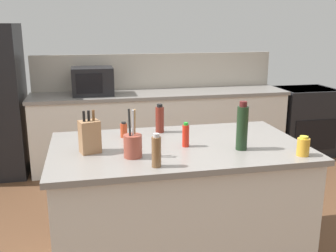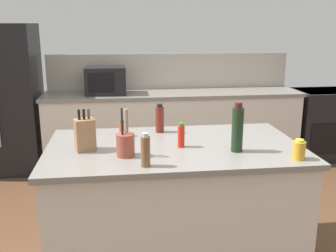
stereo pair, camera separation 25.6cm
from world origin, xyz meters
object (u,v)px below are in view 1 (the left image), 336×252
at_px(wine_bottle, 242,127).
at_px(vinegar_bottle, 160,119).
at_px(knife_block, 90,136).
at_px(hot_sauce_bottle, 186,135).
at_px(microwave, 93,81).
at_px(honey_jar, 303,146).
at_px(spice_jar_paprika, 124,130).
at_px(utensil_crock, 133,145).
at_px(range_oven, 304,120).
at_px(pepper_grinder, 156,151).

height_order(wine_bottle, vinegar_bottle, wine_bottle).
xyz_separation_m(knife_block, hot_sauce_bottle, (0.66, -0.01, -0.03)).
bearing_deg(hot_sauce_bottle, microwave, 104.51).
bearing_deg(honey_jar, spice_jar_paprika, 148.56).
bearing_deg(utensil_crock, range_oven, 41.70).
xyz_separation_m(range_oven, hot_sauce_bottle, (-2.30, -2.25, 0.56)).
bearing_deg(pepper_grinder, range_oven, 45.35).
height_order(utensil_crock, honey_jar, utensil_crock).
distance_m(wine_bottle, vinegar_bottle, 0.72).
bearing_deg(microwave, vinegar_bottle, -75.57).
bearing_deg(pepper_grinder, honey_jar, 0.31).
xyz_separation_m(knife_block, pepper_grinder, (0.39, -0.36, -0.01)).
distance_m(knife_block, wine_bottle, 1.03).
distance_m(knife_block, utensil_crock, 0.31).
bearing_deg(knife_block, honey_jar, -31.00).
relative_size(knife_block, vinegar_bottle, 1.26).
relative_size(hot_sauce_bottle, spice_jar_paprika, 1.46).
bearing_deg(microwave, hot_sauce_bottle, -75.49).
distance_m(range_oven, honey_jar, 3.09).
bearing_deg(pepper_grinder, utensil_crock, 119.35).
height_order(pepper_grinder, vinegar_bottle, vinegar_bottle).
height_order(microwave, wine_bottle, wine_bottle).
bearing_deg(range_oven, hot_sauce_bottle, -135.61).
relative_size(hot_sauce_bottle, vinegar_bottle, 0.76).
height_order(range_oven, knife_block, knife_block).
xyz_separation_m(pepper_grinder, vinegar_bottle, (0.17, 0.76, 0.01)).
relative_size(utensil_crock, spice_jar_paprika, 2.66).
distance_m(spice_jar_paprika, vinegar_bottle, 0.31).
bearing_deg(wine_bottle, hot_sauce_bottle, 158.40).
xyz_separation_m(pepper_grinder, spice_jar_paprika, (-0.13, 0.68, -0.04)).
distance_m(pepper_grinder, wine_bottle, 0.67).
bearing_deg(utensil_crock, spice_jar_paprika, 91.30).
bearing_deg(microwave, range_oven, -0.00).
bearing_deg(range_oven, spice_jar_paprika, -144.59).
relative_size(microwave, vinegar_bottle, 2.13).
bearing_deg(honey_jar, vinegar_bottle, 137.10).
distance_m(knife_block, pepper_grinder, 0.53).
relative_size(utensil_crock, wine_bottle, 0.95).
xyz_separation_m(range_oven, vinegar_bottle, (-2.40, -1.84, 0.58)).
bearing_deg(vinegar_bottle, range_oven, 37.43).
bearing_deg(spice_jar_paprika, knife_block, -128.80).
relative_size(range_oven, spice_jar_paprika, 7.65).
xyz_separation_m(hot_sauce_bottle, wine_bottle, (0.36, -0.14, 0.08)).
relative_size(range_oven, utensil_crock, 2.87).
bearing_deg(range_oven, utensil_crock, -138.30).
bearing_deg(microwave, wine_bottle, -68.49).
distance_m(spice_jar_paprika, wine_bottle, 0.90).
bearing_deg(knife_block, hot_sauce_bottle, -16.95).
xyz_separation_m(range_oven, utensil_crock, (-2.69, -2.39, 0.56)).
relative_size(spice_jar_paprika, vinegar_bottle, 0.52).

